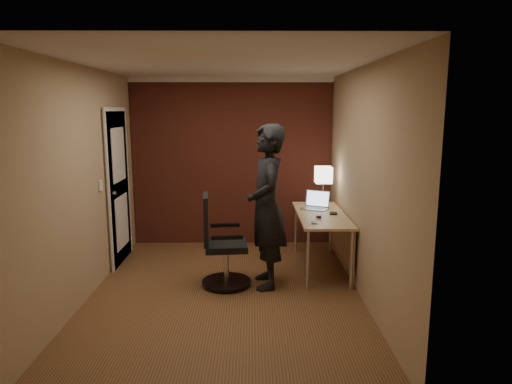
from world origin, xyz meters
TOP-DOWN VIEW (x-y plane):
  - room at (-0.27, 1.54)m, footprint 4.00×4.00m
  - desk at (1.25, 0.76)m, footprint 0.60×1.50m
  - desk_lamp at (1.28, 1.27)m, footprint 0.22×0.22m
  - laptop at (1.16, 1.08)m, footprint 0.41×0.38m
  - mouse at (1.12, 0.56)m, footprint 0.08×0.11m
  - phone at (1.03, 0.29)m, footprint 0.07×0.12m
  - wallet at (1.33, 0.73)m, footprint 0.11×0.12m
  - office_chair at (-0.07, 0.21)m, footprint 0.58×0.62m
  - person at (0.47, 0.21)m, footprint 0.51×0.72m

SIDE VIEW (x-z plane):
  - office_chair at x=-0.07m, z-range -0.06..1.00m
  - desk at x=1.25m, z-range 0.24..0.97m
  - phone at x=1.03m, z-range 0.73..0.74m
  - wallet at x=1.33m, z-range 0.73..0.75m
  - mouse at x=1.12m, z-range 0.73..0.76m
  - laptop at x=1.16m, z-range 0.68..0.91m
  - person at x=0.47m, z-range 0.00..1.88m
  - desk_lamp at x=1.28m, z-range 0.88..1.41m
  - room at x=-0.27m, z-range -0.63..3.37m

